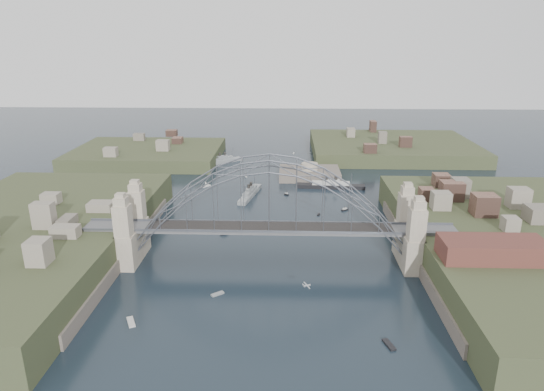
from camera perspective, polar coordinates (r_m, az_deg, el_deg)
The scene contains 24 objects.
ground at distance 112.35m, azimuth -0.32°, elevation -7.74°, with size 500.00×500.00×0.00m, color black.
bridge at distance 107.52m, azimuth -0.33°, elevation -1.83°, with size 84.00×13.80×24.60m.
shore_west at distance 127.23m, azimuth -27.22°, elevation -5.70°, with size 50.50×90.00×12.00m.
shore_east at distance 123.49m, azimuth 27.51°, elevation -6.45°, with size 50.50×90.00×12.00m.
headland_nw at distance 210.34m, azimuth -14.44°, elevation 4.28°, with size 60.00×45.00×9.00m, color #343C21.
headland_ne at distance 221.21m, azimuth 13.95°, elevation 5.06°, with size 70.00×55.00×9.50m, color #343C21.
fort_island at distance 178.12m, azimuth 4.44°, elevation 2.04°, with size 22.00×16.00×9.40m.
wharf_shed at distance 103.36m, azimuth 24.64°, elevation -5.83°, with size 20.00×8.00×4.00m, color #592D26.
finger_pier at distance 94.29m, azimuth 24.19°, elevation -14.53°, with size 4.00×22.00×1.40m, color #545557.
naval_cruiser_near at distance 156.50m, azimuth -2.62°, elevation 0.25°, with size 6.42×19.57×5.83m.
naval_cruiser_far at distance 198.78m, azimuth -5.89°, elevation 4.09°, with size 14.94×13.24×5.93m.
ocean_liner at distance 165.91m, azimuth 6.97°, elevation 1.17°, with size 23.24×4.56×5.67m.
aeroplane at distance 90.59m, azimuth 4.06°, elevation -10.57°, with size 1.55×2.64×0.40m.
small_boat_a at distance 127.15m, azimuth -5.68°, elevation -4.48°, with size 2.34×1.70×1.43m.
small_boat_b at distance 140.73m, azimuth 5.54°, elevation -2.25°, with size 1.00×1.72×0.45m.
small_boat_c at distance 99.26m, azimuth -6.47°, elevation -11.52°, with size 2.65×2.35×0.45m.
small_boat_d at distance 145.31m, azimuth 8.59°, elevation -1.65°, with size 2.19×2.04×1.43m.
small_boat_e at distance 167.85m, azimuth -7.83°, elevation 1.27°, with size 3.13×3.39×2.38m.
small_boat_f at distance 157.67m, azimuth 1.72°, elevation 0.17°, with size 1.58×0.72×1.43m.
small_boat_g at distance 86.79m, azimuth 13.68°, elevation -16.79°, with size 1.96×3.32×0.45m.
small_boat_h at distance 177.97m, azimuth -3.11°, elevation 2.27°, with size 1.14×1.95×1.43m.
small_boat_i at distance 132.29m, azimuth 13.17°, elevation -4.04°, with size 2.16×1.17×0.45m.
small_boat_j at distance 93.68m, azimuth -16.35°, elevation -14.18°, with size 2.50×3.54×0.45m.
small_boat_k at distance 214.55m, azimuth 2.59°, elevation 5.01°, with size 0.78×1.78×0.45m.
Camera 1 is at (4.09, -100.89, 49.27)m, focal length 31.81 mm.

